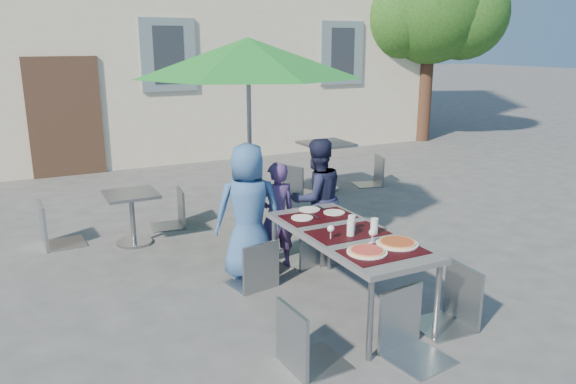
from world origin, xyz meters
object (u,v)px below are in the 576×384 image
dining_table (348,238)px  cafe_table_0 (132,212)px  pizza_near_right (397,243)px  bg_chair_l_0 (50,197)px  child_2 (317,199)px  bg_chair_r_0 (173,186)px  pizza_near_left (367,251)px  chair_4 (456,261)px  child_0 (248,211)px  patio_umbrella (248,59)px  cafe_table_1 (326,156)px  chair_1 (307,221)px  bg_chair_r_1 (374,152)px  chair_0 (255,236)px  chair_3 (304,298)px  bg_chair_l_1 (297,162)px  child_1 (276,215)px  chair_2 (335,216)px  chair_5 (412,285)px

dining_table → cafe_table_0: (-1.42, 2.68, -0.28)m
pizza_near_right → bg_chair_l_0: (-2.52, 3.51, -0.14)m
child_2 → bg_chair_r_0: size_ratio=1.45×
pizza_near_left → chair_4: (0.80, -0.21, -0.16)m
child_0 → patio_umbrella: patio_umbrella is taller
child_0 → cafe_table_1: 3.77m
patio_umbrella → bg_chair_r_0: size_ratio=2.86×
child_0 → chair_1: bearing=-166.9°
cafe_table_1 → bg_chair_r_1: bearing=-4.8°
chair_0 → chair_4: 1.96m
chair_3 → bg_chair_l_1: size_ratio=1.09×
pizza_near_right → bg_chair_l_1: bg_chair_l_1 is taller
child_1 → chair_2: child_1 is taller
chair_2 → child_2: bearing=108.5°
chair_0 → chair_3: bearing=-100.0°
chair_4 → bg_chair_l_1: 4.66m
chair_0 → chair_5: chair_5 is taller
chair_5 → bg_chair_r_1: bearing=57.5°
chair_0 → chair_3: (-0.27, -1.52, 0.03)m
chair_1 → child_1: bearing=162.6°
bg_chair_l_1 → cafe_table_1: bearing=-0.3°
chair_3 → cafe_table_0: (-0.57, 3.40, -0.18)m
chair_5 → patio_umbrella: (-0.03, 3.13, 1.65)m
chair_0 → bg_chair_r_1: (3.59, 2.98, 0.02)m
chair_2 → chair_4: 1.75m
dining_table → child_0: (-0.52, 1.12, 0.03)m
bg_chair_l_0 → bg_chair_r_1: size_ratio=1.07×
bg_chair_l_1 → pizza_near_right: bearing=-106.8°
dining_table → chair_4: size_ratio=1.78×
bg_chair_r_1 → dining_table: bearing=-128.5°
pizza_near_right → cafe_table_1: size_ratio=0.45×
child_0 → bg_chair_l_1: 3.41m
cafe_table_1 → pizza_near_right: bearing=-113.4°
dining_table → chair_3: (-0.85, -0.72, -0.10)m
dining_table → child_1: 1.22m
cafe_table_0 → bg_chair_r_1: bg_chair_r_1 is taller
child_2 → chair_0: bearing=23.9°
child_1 → bg_chair_r_0: size_ratio=1.24×
pizza_near_left → cafe_table_1: (2.21, 4.36, -0.18)m
chair_5 → bg_chair_l_1: size_ratio=1.11×
pizza_near_right → chair_2: 1.52m
chair_3 → cafe_table_0: bearing=99.4°
pizza_near_right → child_0: (-0.73, 1.58, -0.04)m
patio_umbrella → chair_2: bearing=-65.8°
cafe_table_0 → bg_chair_r_0: (0.65, 0.46, 0.15)m
child_1 → bg_chair_l_0: (-2.17, 1.85, 0.03)m
chair_3 → cafe_table_1: chair_3 is taller
chair_0 → bg_chair_l_0: size_ratio=0.91×
pizza_near_left → child_2: (0.55, 1.80, -0.07)m
chair_2 → bg_chair_l_0: 3.47m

